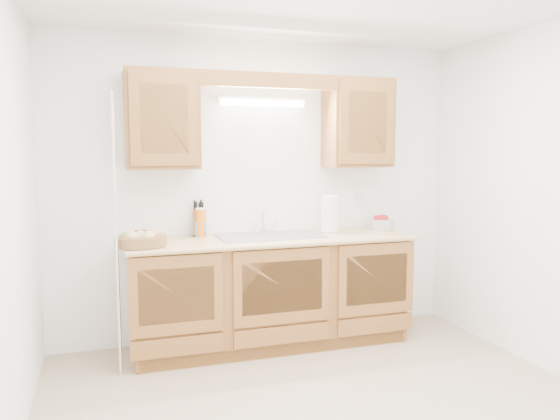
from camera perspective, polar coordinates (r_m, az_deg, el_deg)
name	(u,v)px	position (r m, az deg, el deg)	size (l,w,h in m)	color
room	(330,208)	(3.25, 5.20, 0.16)	(3.52, 3.50, 2.50)	tan
base_cabinets	(271,292)	(4.51, -1.00, -8.56)	(2.20, 0.60, 0.86)	brown
countertop	(271,239)	(4.41, -0.95, -3.07)	(2.30, 0.63, 0.04)	tan
upper_cabinet_left	(162,120)	(4.34, -12.25, 9.17)	(0.55, 0.33, 0.75)	brown
upper_cabinet_right	(358,123)	(4.80, 8.12, 8.95)	(0.55, 0.33, 0.75)	brown
valance	(270,80)	(4.39, -1.00, 13.40)	(2.20, 0.05, 0.12)	brown
fluorescent_fixture	(262,101)	(4.59, -1.85, 11.29)	(0.76, 0.08, 0.08)	white
sink	(270,245)	(4.44, -1.03, -3.69)	(0.84, 0.46, 0.36)	#9E9EA3
wire_shelf_pole	(116,236)	(3.95, -16.72, -2.66)	(0.03, 0.03, 2.00)	silver
outlet_plate	(361,199)	(5.01, 8.44, 1.10)	(0.08, 0.01, 0.12)	white
fruit_basket	(141,239)	(4.10, -14.37, -2.98)	(0.48, 0.48, 0.11)	olive
knife_block	(199,222)	(4.50, -8.45, -1.29)	(0.12, 0.18, 0.30)	brown
orange_canister	(200,222)	(4.44, -8.33, -1.28)	(0.10, 0.10, 0.23)	orange
soap_bottle	(200,225)	(4.46, -8.36, -1.54)	(0.09, 0.09, 0.19)	blue
sponge	(199,234)	(4.53, -8.46, -2.53)	(0.11, 0.08, 0.02)	#CC333F
paper_towel	(330,214)	(4.62, 5.27, -0.44)	(0.18, 0.18, 0.37)	silver
apple_bowl	(380,223)	(4.87, 10.41, -1.36)	(0.31, 0.31, 0.13)	silver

